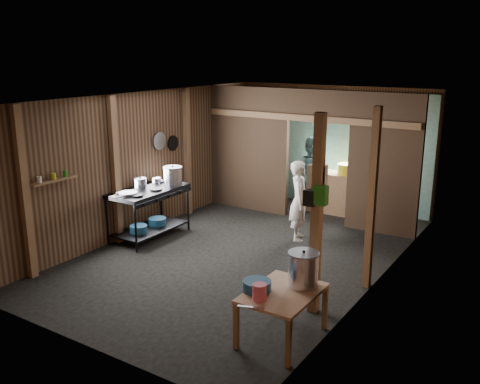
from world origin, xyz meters
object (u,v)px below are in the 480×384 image
Objects in this scene: gas_range at (149,213)px; yellow_tub at (347,169)px; prep_table at (282,315)px; stove_pot_large at (173,176)px; pink_bucket at (259,292)px; stock_pot at (303,270)px; cook at (299,201)px.

yellow_tub is (2.47, 3.27, 0.50)m from gas_range.
stove_pot_large reaches higher than prep_table.
pink_bucket is 5.53m from yellow_tub.
pink_bucket is at bearing -112.16° from stock_pot.
stock_pot is at bearing -21.89° from gas_range.
stock_pot is 2.31× the size of pink_bucket.
yellow_tub reaches higher than prep_table.
stove_pot_large reaches higher than yellow_tub.
cook is at bearing 113.36° from prep_table.
stock_pot is 5.00m from yellow_tub.
stove_pot_large reaches higher than gas_range.
gas_range is at bearing 95.72° from cook.
prep_table is 2.60× the size of yellow_tub.
pink_bucket is at bearing -78.30° from yellow_tub.
pink_bucket is (3.59, -2.14, 0.24)m from gas_range.
stove_pot_large is 3.61m from yellow_tub.
cook reaches higher than prep_table.
yellow_tub is 1.94m from cook.
yellow_tub reaches higher than pink_bucket.
yellow_tub is at bearing 52.93° from gas_range.
gas_range reaches higher than prep_table.
cook is at bearing 21.62° from stove_pot_large.
cook reaches higher than stove_pot_large.
stove_pot_large is 2.36m from cook.
cook is (2.34, 1.35, 0.27)m from gas_range.
pink_bucket is at bearing -110.31° from prep_table.
cook is (-1.25, 3.49, 0.03)m from pink_bucket.
gas_range is 4.15m from stock_pot.
gas_range is 2.72m from cook.
gas_range is 4.13m from prep_table.
gas_range is 3.50× the size of stock_pot.
gas_range is 4.19m from pink_bucket.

